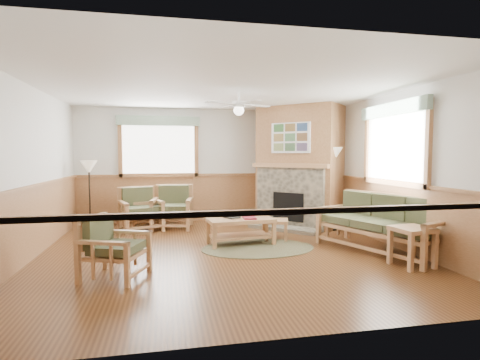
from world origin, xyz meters
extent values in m
cube|color=#563218|center=(0.00, 0.00, -0.01)|extent=(6.00, 6.00, 0.01)
cube|color=white|center=(0.00, 0.00, 2.70)|extent=(6.00, 6.00, 0.01)
cube|color=silver|center=(0.00, 3.00, 1.35)|extent=(6.00, 0.02, 2.70)
cube|color=silver|center=(0.00, -3.00, 1.35)|extent=(6.00, 0.02, 2.70)
cube|color=silver|center=(-3.00, 0.00, 1.35)|extent=(0.02, 6.00, 2.70)
cube|color=silver|center=(3.00, 0.00, 1.35)|extent=(0.02, 6.00, 2.70)
cylinder|color=brown|center=(0.60, 0.12, 0.01)|extent=(2.50, 2.50, 0.01)
cube|color=maroon|center=(0.52, 0.44, 0.50)|extent=(0.23, 0.31, 0.03)
cube|color=black|center=(0.22, 0.56, 0.50)|extent=(0.30, 0.33, 0.02)
camera|label=1|loc=(-0.93, -6.06, 1.63)|focal=28.00mm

